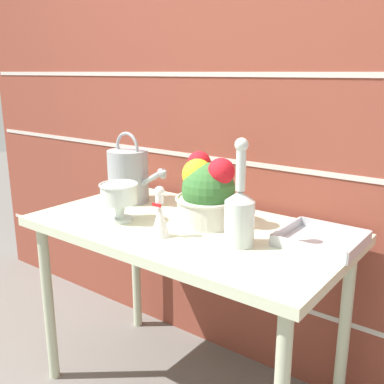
{
  "coord_description": "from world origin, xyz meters",
  "views": [
    {
      "loc": [
        0.97,
        -1.25,
        1.29
      ],
      "look_at": [
        0.0,
        0.03,
        0.86
      ],
      "focal_mm": 42.0,
      "sensor_mm": 36.0,
      "label": 1
    }
  ],
  "objects": [
    {
      "name": "flower_planter",
      "position": [
        0.04,
        0.07,
        0.86
      ],
      "size": [
        0.25,
        0.25,
        0.26
      ],
      "color": "beige",
      "rests_on": "patio_table"
    },
    {
      "name": "glass_decanter",
      "position": [
        0.26,
        -0.05,
        0.85
      ],
      "size": [
        0.1,
        0.1,
        0.35
      ],
      "color": "silver",
      "rests_on": "patio_table"
    },
    {
      "name": "brick_wall",
      "position": [
        0.0,
        0.4,
        1.1
      ],
      "size": [
        3.6,
        0.08,
        2.2
      ],
      "color": "brown",
      "rests_on": "ground_plane"
    },
    {
      "name": "figurine_vase",
      "position": [
        0.0,
        -0.15,
        0.81
      ],
      "size": [
        0.07,
        0.07,
        0.18
      ],
      "color": "white",
      "rests_on": "patio_table"
    },
    {
      "name": "watering_can",
      "position": [
        -0.4,
        0.1,
        0.86
      ],
      "size": [
        0.32,
        0.17,
        0.31
      ],
      "color": "#93999E",
      "rests_on": "patio_table"
    },
    {
      "name": "patio_table",
      "position": [
        0.0,
        0.0,
        0.66
      ],
      "size": [
        1.18,
        0.64,
        0.74
      ],
      "color": "beige",
      "rests_on": "ground_plane"
    },
    {
      "name": "wire_tray",
      "position": [
        0.47,
        0.12,
        0.75
      ],
      "size": [
        0.26,
        0.24,
        0.04
      ],
      "color": "#B7B7BC",
      "rests_on": "patio_table"
    },
    {
      "name": "crystal_pedestal_bowl",
      "position": [
        -0.23,
        -0.11,
        0.84
      ],
      "size": [
        0.15,
        0.15,
        0.15
      ],
      "color": "silver",
      "rests_on": "patio_table"
    }
  ]
}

